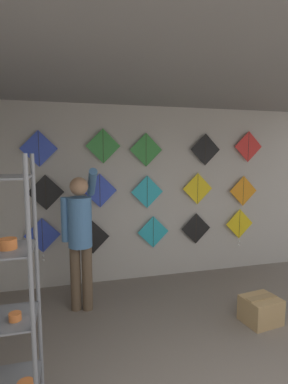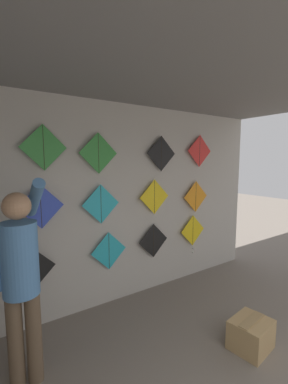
{
  "view_description": "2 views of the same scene",
  "coord_description": "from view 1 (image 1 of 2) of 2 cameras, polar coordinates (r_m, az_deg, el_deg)",
  "views": [
    {
      "loc": [
        -1.31,
        -1.15,
        2.04
      ],
      "look_at": [
        -0.17,
        3.19,
        1.48
      ],
      "focal_mm": 28.0,
      "sensor_mm": 36.0,
      "label": 1
    },
    {
      "loc": [
        -1.44,
        0.33,
        2.03
      ],
      "look_at": [
        0.47,
        3.19,
        1.6
      ],
      "focal_mm": 24.0,
      "sensor_mm": 36.0,
      "label": 2
    }
  ],
  "objects": [
    {
      "name": "kite_10",
      "position": [
        4.6,
        -19.41,
        7.8
      ],
      "size": [
        0.53,
        0.01,
        0.53
      ],
      "color": "blue"
    },
    {
      "name": "kite_9",
      "position": [
        5.52,
        18.39,
        0.19
      ],
      "size": [
        0.53,
        0.01,
        0.53
      ],
      "color": "orange"
    },
    {
      "name": "kite_7",
      "position": [
        4.79,
        0.61,
        0.02
      ],
      "size": [
        0.53,
        0.01,
        0.53
      ],
      "color": "#28B2C6"
    },
    {
      "name": "kite_12",
      "position": [
        4.75,
        0.39,
        8.03
      ],
      "size": [
        0.53,
        0.01,
        0.53
      ],
      "color": "#338C38"
    },
    {
      "name": "back_panel",
      "position": [
        4.9,
        1.0,
        -0.38
      ],
      "size": [
        5.82,
        0.06,
        2.8
      ],
      "primitive_type": "cube",
      "color": "#BCB7AD",
      "rests_on": "ground"
    },
    {
      "name": "shopkeeper",
      "position": [
        3.98,
        -12.08,
        -7.34
      ],
      "size": [
        0.47,
        0.61,
        1.88
      ],
      "rotation": [
        0.0,
        0.0,
        -0.23
      ],
      "color": "brown",
      "rests_on": "ground"
    },
    {
      "name": "kite_13",
      "position": [
        5.11,
        11.61,
        7.91
      ],
      "size": [
        0.53,
        0.01,
        0.53
      ],
      "color": "black"
    },
    {
      "name": "kite_1",
      "position": [
        4.78,
        -9.78,
        -8.5
      ],
      "size": [
        0.53,
        0.01,
        0.53
      ],
      "color": "black"
    },
    {
      "name": "kite_14",
      "position": [
        5.52,
        19.26,
        8.16
      ],
      "size": [
        0.53,
        0.01,
        0.53
      ],
      "color": "red"
    },
    {
      "name": "kite_5",
      "position": [
        4.63,
        -18.21,
        -0.09
      ],
      "size": [
        0.53,
        0.01,
        0.53
      ],
      "color": "black"
    },
    {
      "name": "cardboard_box",
      "position": [
        4.17,
        21.32,
        -20.19
      ],
      "size": [
        0.46,
        0.41,
        0.33
      ],
      "rotation": [
        0.0,
        0.0,
        0.14
      ],
      "color": "tan",
      "rests_on": "ground"
    },
    {
      "name": "kite_3",
      "position": [
        5.2,
        9.87,
        -6.86
      ],
      "size": [
        0.53,
        0.01,
        0.53
      ],
      "color": "black"
    },
    {
      "name": "kite_2",
      "position": [
        4.95,
        1.77,
        -7.62
      ],
      "size": [
        0.53,
        0.01,
        0.53
      ],
      "color": "#28B2C6"
    },
    {
      "name": "kite_0",
      "position": [
        4.76,
        -18.78,
        -8.11
      ],
      "size": [
        0.53,
        0.04,
        0.67
      ],
      "color": "blue"
    },
    {
      "name": "kite_4",
      "position": [
        5.59,
        17.71,
        -6.05
      ],
      "size": [
        0.53,
        0.04,
        0.67
      ],
      "color": "yellow"
    },
    {
      "name": "kite_11",
      "position": [
        4.62,
        -7.8,
        8.67
      ],
      "size": [
        0.53,
        0.01,
        0.53
      ],
      "color": "#338C38"
    },
    {
      "name": "ceiling_slab",
      "position": [
        3.28,
        10.06,
        20.78
      ],
      "size": [
        5.82,
        4.29,
        0.04
      ],
      "primitive_type": "cube",
      "color": "gray"
    },
    {
      "name": "kite_6",
      "position": [
        4.65,
        -8.41,
        0.26
      ],
      "size": [
        0.53,
        0.01,
        0.53
      ],
      "color": "blue"
    },
    {
      "name": "kite_8",
      "position": [
        5.09,
        10.18,
        0.62
      ],
      "size": [
        0.53,
        0.01,
        0.53
      ],
      "color": "yellow"
    }
  ]
}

